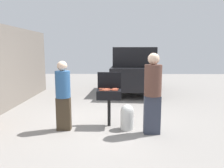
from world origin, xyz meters
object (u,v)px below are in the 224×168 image
object	(u,v)px
bbq_grill	(109,96)
parked_minivan	(134,69)
hot_dog_4	(105,90)
hot_dog_7	(115,90)
hot_dog_10	(116,89)
hot_dog_12	(107,89)
hot_dog_8	(115,89)
hot_dog_3	(115,90)
hot_dog_0	(107,89)
hot_dog_5	(105,89)
hot_dog_11	(107,91)
hot_dog_2	(101,89)
person_right	(153,91)
hot_dog_6	(102,90)
propane_tank	(127,116)
hot_dog_1	(113,89)
person_left	(63,93)
hot_dog_9	(110,90)

from	to	relation	value
bbq_grill	parked_minivan	distance (m)	4.92
hot_dog_4	hot_dog_7	xyz separation A→B (m)	(0.26, -0.02, 0.00)
hot_dog_10	hot_dog_12	size ratio (longest dim) A/B	1.00
hot_dog_8	hot_dog_12	bearing A→B (deg)	-149.44
bbq_grill	hot_dog_10	size ratio (longest dim) A/B	7.16
hot_dog_3	hot_dog_12	xyz separation A→B (m)	(-0.21, 0.14, 0.00)
hot_dog_0	hot_dog_7	bearing A→B (deg)	-40.14
hot_dog_8	hot_dog_10	distance (m)	0.06
hot_dog_4	hot_dog_5	size ratio (longest dim) A/B	1.00
hot_dog_8	hot_dog_11	xyz separation A→B (m)	(-0.19, -0.28, 0.00)
hot_dog_2	parked_minivan	world-z (taller)	parked_minivan
person_right	hot_dog_6	bearing A→B (deg)	-23.29
hot_dog_11	propane_tank	xyz separation A→B (m)	(0.49, -0.08, -0.62)
hot_dog_5	parked_minivan	world-z (taller)	parked_minivan
bbq_grill	hot_dog_3	xyz separation A→B (m)	(0.15, -0.14, 0.16)
bbq_grill	hot_dog_12	size ratio (longest dim) A/B	7.16
hot_dog_12	hot_dog_8	bearing A→B (deg)	30.56
bbq_grill	hot_dog_12	world-z (taller)	hot_dog_12
person_right	hot_dog_8	bearing A→B (deg)	-42.15
bbq_grill	hot_dog_1	xyz separation A→B (m)	(0.09, 0.00, 0.16)
hot_dog_3	person_left	distance (m)	1.24
bbq_grill	person_left	xyz separation A→B (m)	(-1.08, -0.29, 0.11)
hot_dog_5	hot_dog_10	size ratio (longest dim) A/B	1.00
bbq_grill	parked_minivan	size ratio (longest dim) A/B	0.21
hot_dog_3	hot_dog_10	distance (m)	0.21
hot_dog_11	person_right	world-z (taller)	person_right
hot_dog_6	hot_dog_8	distance (m)	0.41
hot_dog_6	hot_dog_10	xyz separation A→B (m)	(0.35, 0.21, 0.00)
bbq_grill	hot_dog_2	size ratio (longest dim) A/B	7.16
hot_dog_4	parked_minivan	size ratio (longest dim) A/B	0.03
hot_dog_6	hot_dog_1	bearing A→B (deg)	29.39
bbq_grill	hot_dog_1	distance (m)	0.18
hot_dog_11	parked_minivan	xyz separation A→B (m)	(1.06, 4.96, 0.08)
hot_dog_5	hot_dog_12	xyz separation A→B (m)	(0.04, -0.07, 0.00)
hot_dog_9	hot_dog_0	bearing A→B (deg)	112.10
hot_dog_1	hot_dog_7	size ratio (longest dim) A/B	1.00
hot_dog_3	hot_dog_11	bearing A→B (deg)	-175.02
hot_dog_6	person_right	distance (m)	1.22
person_right	hot_dog_11	bearing A→B (deg)	-24.47
person_right	parked_minivan	xyz separation A→B (m)	(0.01, 5.30, 0.02)
hot_dog_9	hot_dog_10	bearing A→B (deg)	37.65
hot_dog_1	hot_dog_7	world-z (taller)	same
hot_dog_4	hot_dog_7	distance (m)	0.26
hot_dog_0	hot_dog_11	world-z (taller)	same
hot_dog_10	person_left	world-z (taller)	person_left
person_right	parked_minivan	bearing A→B (deg)	-96.93
hot_dog_9	parked_minivan	bearing A→B (deg)	78.47
hot_dog_12	hot_dog_5	bearing A→B (deg)	120.05
hot_dog_9	hot_dog_7	bearing A→B (deg)	-5.42
hot_dog_6	parked_minivan	world-z (taller)	parked_minivan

